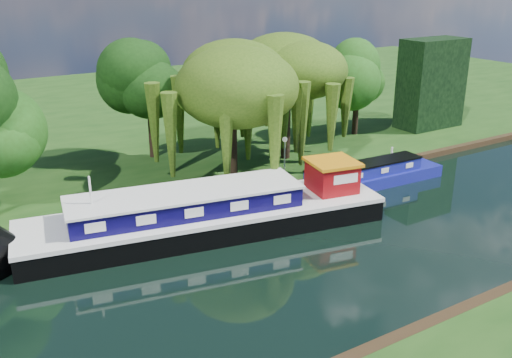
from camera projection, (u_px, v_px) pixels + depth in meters
ground at (380, 231)px, 32.69m from camera, size 120.00×120.00×0.00m
far_bank at (154, 111)px, 59.77m from camera, size 120.00×52.00×0.45m
dutch_barge at (209, 214)px, 32.31m from camera, size 21.14×8.27×4.36m
narrowboat at (364, 178)px, 39.15m from camera, size 12.86×2.67×1.86m
red_dinghy at (172, 243)px, 31.25m from camera, size 3.64×2.73×0.72m
willow_left at (231, 86)px, 37.83m from camera, size 7.39×7.39×8.85m
willow_right at (287, 78)px, 42.11m from camera, size 6.92×6.92×8.43m
tree_far_mid at (149, 83)px, 42.52m from camera, size 5.08×5.08×8.31m
tree_far_right at (358, 78)px, 48.91m from camera, size 4.38×4.38×7.17m
conifer_hedge at (431, 83)px, 51.73m from camera, size 6.00×3.00×8.00m
lamppost at (285, 145)px, 40.49m from camera, size 0.36×0.36×2.56m
mooring_posts at (290, 175)px, 38.83m from camera, size 19.16×0.16×1.00m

